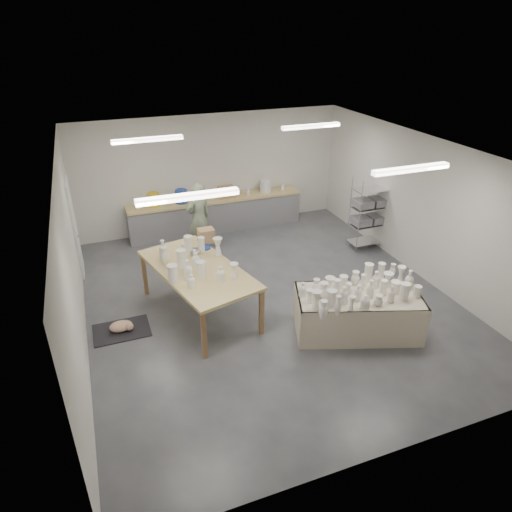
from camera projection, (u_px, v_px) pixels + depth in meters
name	position (u px, v px, depth m)	size (l,w,h in m)	color
room	(262.00, 203.00, 8.35)	(8.00, 8.02, 3.00)	#424449
back_counter	(216.00, 213.00, 12.09)	(4.60, 0.60, 1.24)	tan
wire_shelf	(370.00, 212.00, 11.00)	(0.88, 0.48, 1.80)	silver
drying_table	(357.00, 311.00, 8.11)	(2.40, 1.73, 1.14)	olive
work_table	(197.00, 265.00, 8.48)	(1.90, 2.84, 1.35)	tan
rug	(122.00, 330.00, 8.31)	(1.00, 0.70, 0.02)	black
cat	(122.00, 326.00, 8.26)	(0.47, 0.38, 0.18)	white
potter	(199.00, 218.00, 10.81)	(0.63, 0.41, 1.72)	gray
red_stool	(198.00, 237.00, 11.31)	(0.37, 0.37, 0.29)	#A61719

